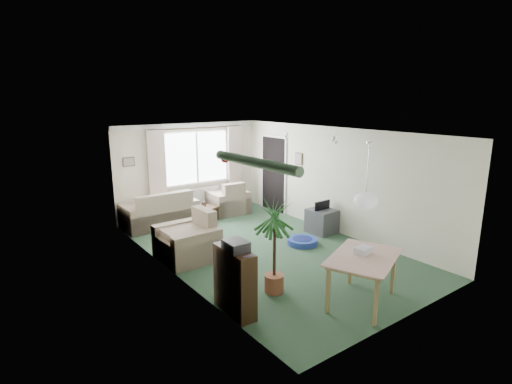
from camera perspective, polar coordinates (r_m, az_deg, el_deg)
ground at (r=8.27m, az=1.24°, el=-8.17°), size 6.50×6.50×0.00m
window at (r=10.65m, az=-8.50°, el=4.92°), size 1.80×0.03×1.30m
curtain_rod at (r=10.49m, az=-8.44°, el=9.03°), size 2.60×0.03×0.03m
curtain_left at (r=10.12m, az=-13.96°, el=2.91°), size 0.45×0.08×2.00m
curtain_right at (r=11.17m, az=-2.99°, el=4.25°), size 0.45×0.08×2.00m
radiator at (r=10.83m, az=-8.20°, el=-0.87°), size 1.20×0.10×0.55m
doorway at (r=10.84m, az=2.55°, el=2.53°), size 0.03×0.95×2.00m
pendant_lamp at (r=6.38m, az=15.41°, el=-1.22°), size 0.36×0.36×0.36m
tinsel_garland at (r=4.76m, az=-0.19°, el=4.27°), size 1.60×1.60×0.12m
bauble_cluster_a at (r=9.25m, az=4.36°, el=8.27°), size 0.20×0.20×0.20m
bauble_cluster_b at (r=8.59m, az=11.14°, el=7.67°), size 0.20×0.20×0.20m
wall_picture_back at (r=9.94m, az=-17.73°, el=4.13°), size 0.28×0.03×0.22m
wall_picture_right at (r=10.00m, az=6.15°, el=4.74°), size 0.03×0.24×0.30m
sofa at (r=9.90m, az=-13.65°, el=-2.26°), size 1.75×0.94×0.87m
armchair_corner at (r=10.72m, az=-4.13°, el=-0.71°), size 1.03×0.98×0.87m
armchair_left at (r=7.76m, az=-9.89°, el=-6.16°), size 1.00×1.06×0.93m
coffee_table at (r=10.09m, az=-7.49°, el=-3.24°), size 0.86×0.64×0.35m
photo_frame at (r=10.05m, az=-7.46°, el=-1.81°), size 0.12×0.04×0.16m
bookshelf at (r=5.83m, az=-3.08°, el=-12.58°), size 0.30×0.80×0.97m
hifi_box at (r=5.57m, az=-2.90°, el=-7.65°), size 0.29×0.36×0.14m
houseplant at (r=6.28m, az=2.66°, el=-7.70°), size 0.73×0.73×1.55m
dining_table at (r=6.32m, az=14.92°, el=-12.09°), size 1.38×1.18×0.73m
gift_box at (r=6.26m, az=15.06°, el=-8.14°), size 0.27×0.21×0.12m
tv_cube at (r=9.30m, az=9.37°, el=-4.11°), size 0.56×0.61×0.54m
pet_bed at (r=8.56m, az=6.64°, el=-7.04°), size 0.76×0.76×0.13m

